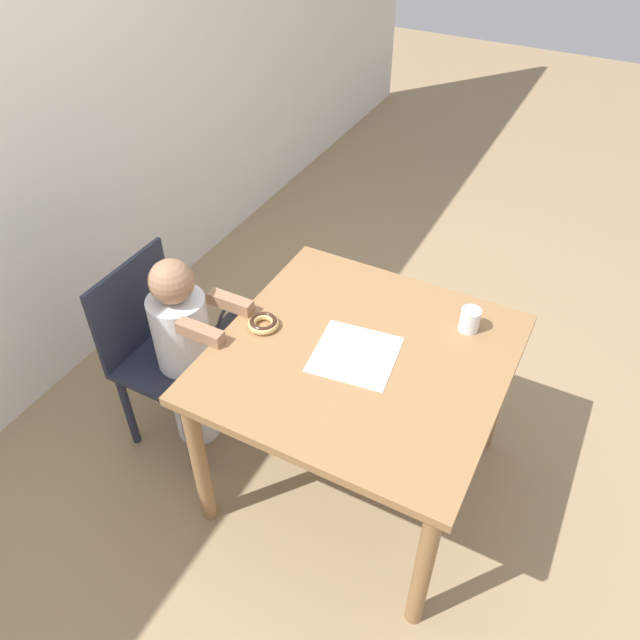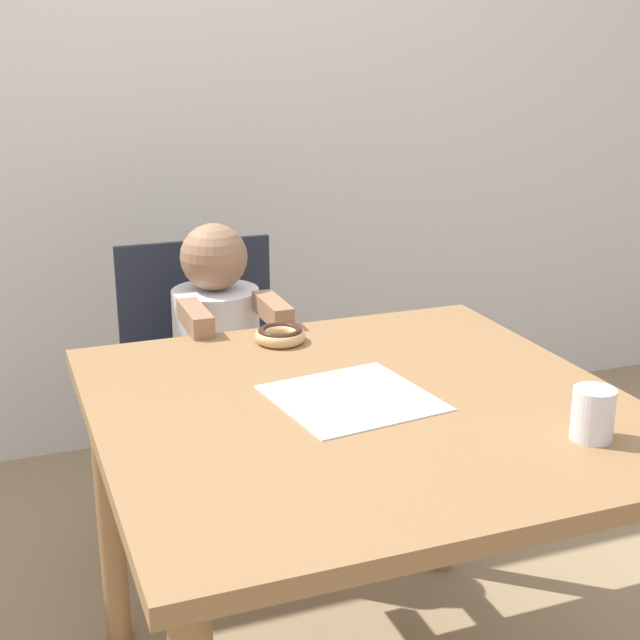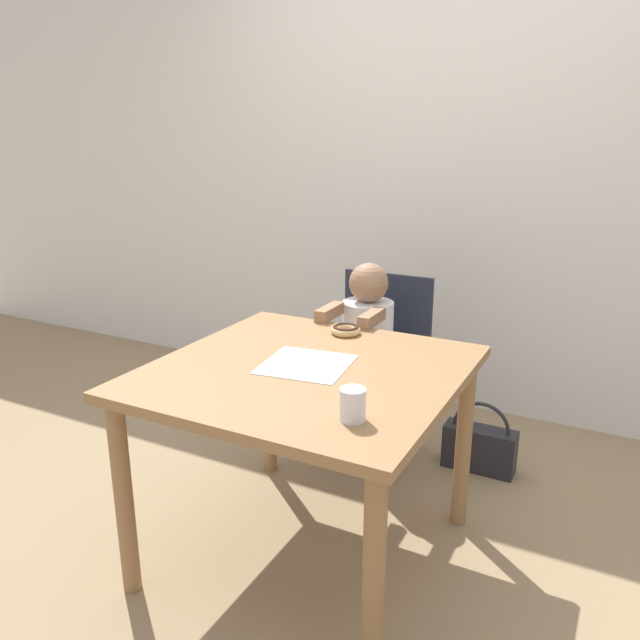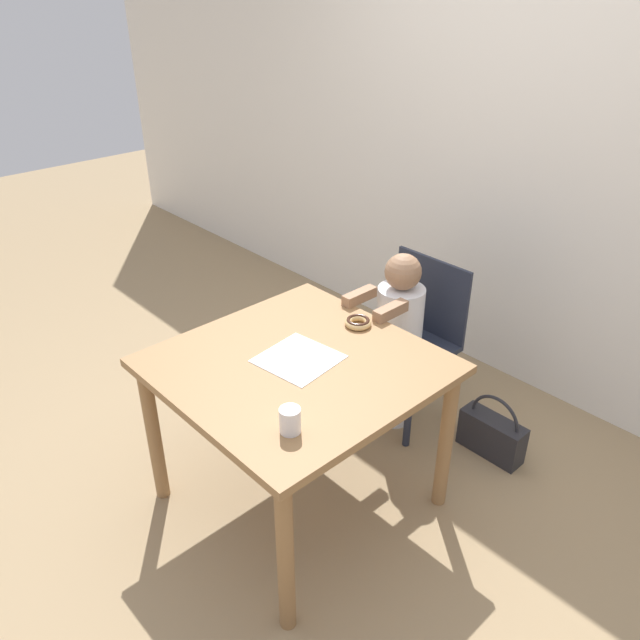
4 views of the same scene
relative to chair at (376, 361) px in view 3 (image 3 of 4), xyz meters
The scene contains 9 objects.
ground_plane 0.96m from the chair, 83.53° to the right, with size 12.00×12.00×0.00m, color #997F5B.
wall_back 1.08m from the chair, 82.33° to the left, with size 8.00×0.05×2.50m.
dining_table 0.87m from the chair, 83.53° to the right, with size 0.99×1.00×0.72m.
chair is the anchor object (origin of this frame).
child_figure 0.12m from the chair, 90.00° to the right, with size 0.24×0.39×0.93m.
donut 0.55m from the chair, 82.78° to the right, with size 0.11×0.11×0.03m.
napkin 0.88m from the chair, 84.27° to the right, with size 0.32×0.32×0.00m.
handbag 0.60m from the chair, ahead, with size 0.32×0.11×0.33m.
cup 1.24m from the chair, 70.77° to the right, with size 0.07×0.07×0.09m.
Camera 3 is at (0.94, -1.70, 1.48)m, focal length 35.00 mm.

